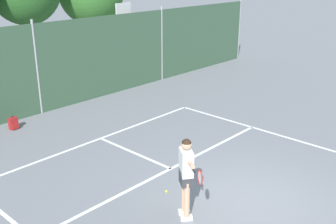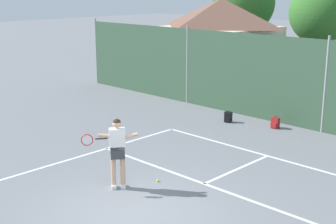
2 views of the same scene
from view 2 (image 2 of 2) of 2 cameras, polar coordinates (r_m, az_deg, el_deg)
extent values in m
plane|color=slate|center=(11.29, -3.98, -12.01)|extent=(120.00, 120.00, 0.00)
cube|color=white|center=(15.21, 11.69, -5.10)|extent=(8.20, 0.10, 0.01)
cube|color=white|center=(14.37, -15.05, -6.49)|extent=(0.10, 11.00, 0.01)
cube|color=white|center=(12.91, 4.31, -8.46)|extent=(8.20, 0.10, 0.01)
cube|color=white|center=(14.00, 8.24, -6.68)|extent=(0.10, 2.97, 0.01)
cube|color=#38563D|center=(17.74, 18.11, 2.82)|extent=(26.00, 0.05, 3.29)
cylinder|color=#99999E|center=(26.08, -8.46, 7.13)|extent=(0.09, 0.09, 3.44)
cylinder|color=#99999E|center=(21.33, 2.29, 5.63)|extent=(0.09, 0.09, 3.44)
cylinder|color=#99999E|center=(17.73, 18.13, 3.06)|extent=(0.09, 0.09, 3.44)
cube|color=beige|center=(26.24, 6.19, 6.77)|extent=(5.11, 4.67, 3.00)
pyramid|color=brown|center=(26.03, 6.33, 11.64)|extent=(5.52, 5.04, 1.46)
cylinder|color=brown|center=(31.48, 8.71, 7.43)|extent=(0.36, 0.36, 2.38)
ellipsoid|color=#2D6628|center=(31.25, 8.92, 12.70)|extent=(4.02, 3.62, 4.02)
cylinder|color=brown|center=(28.81, 17.14, 6.06)|extent=(0.36, 0.36, 2.16)
ellipsoid|color=#38752D|center=(28.57, 17.53, 11.14)|extent=(3.48, 3.13, 3.48)
cube|color=silver|center=(12.70, -5.33, -8.66)|extent=(0.28, 0.25, 0.10)
cube|color=silver|center=(12.69, -6.42, -8.71)|extent=(0.28, 0.25, 0.10)
cylinder|color=tan|center=(12.52, -5.38, -6.72)|extent=(0.13, 0.13, 0.82)
cylinder|color=tan|center=(12.51, -6.48, -6.77)|extent=(0.13, 0.13, 0.82)
cube|color=#38383D|center=(12.36, -5.99, -4.72)|extent=(0.41, 0.43, 0.32)
cube|color=silver|center=(12.25, -6.03, -3.22)|extent=(0.43, 0.46, 0.56)
sphere|color=tan|center=(12.13, -6.08, -1.38)|extent=(0.22, 0.22, 0.22)
sphere|color=black|center=(12.12, -6.08, -1.28)|extent=(0.21, 0.21, 0.21)
cylinder|color=tan|center=(12.19, -6.98, -2.85)|extent=(0.41, 0.50, 0.17)
cylinder|color=tan|center=(12.25, -4.73, -2.94)|extent=(0.38, 0.46, 0.22)
cylinder|color=black|center=(12.17, -7.91, -3.14)|extent=(0.21, 0.26, 0.04)
torus|color=red|center=(12.13, -9.55, -3.28)|extent=(0.20, 0.26, 0.30)
cylinder|color=silver|center=(12.13, -9.55, -3.28)|extent=(0.16, 0.21, 0.26)
sphere|color=#CCE033|center=(13.00, -1.22, -8.11)|extent=(0.07, 0.07, 0.07)
cube|color=black|center=(18.64, 7.14, -0.58)|extent=(0.32, 0.26, 0.40)
cube|color=black|center=(18.55, 7.02, -0.91)|extent=(0.23, 0.13, 0.18)
torus|color=black|center=(18.58, 7.16, 0.07)|extent=(0.09, 0.04, 0.09)
cube|color=maroon|center=(18.15, 12.57, -1.24)|extent=(0.29, 0.19, 0.40)
cube|color=maroon|center=(18.07, 12.37, -1.57)|extent=(0.23, 0.07, 0.18)
torus|color=black|center=(18.09, 12.61, -0.57)|extent=(0.09, 0.02, 0.09)
camera|label=1|loc=(15.06, -37.12, 12.24)|focal=43.54mm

